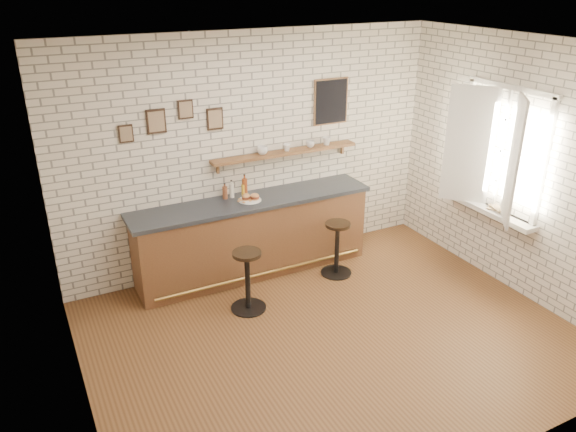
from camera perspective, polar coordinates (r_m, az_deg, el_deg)
name	(u,v)px	position (r m, az deg, el deg)	size (l,w,h in m)	color
ground	(332,336)	(6.20, 4.52, -12.06)	(5.00, 5.00, 0.00)	brown
bar_counter	(253,236)	(7.17, -3.55, -2.03)	(3.10, 0.65, 1.01)	brown
sandwich_plate	(250,200)	(6.94, -3.91, 1.63)	(0.28, 0.28, 0.01)	white
ciabatta_sandwich	(250,197)	(6.92, -3.84, 1.97)	(0.24, 0.17, 0.07)	tan
potato_chips	(249,200)	(6.93, -4.02, 1.66)	(0.26, 0.18, 0.00)	#D99B4C
bitters_bottle_brown	(225,192)	(6.99, -6.42, 2.40)	(0.06, 0.06, 0.20)	brown
bitters_bottle_white	(232,190)	(7.02, -5.74, 2.60)	(0.06, 0.06, 0.23)	beige
bitters_bottle_amber	(245,187)	(7.07, -4.41, 2.99)	(0.07, 0.07, 0.28)	#8D3A16
condiment_bottle_yellow	(244,189)	(7.08, -4.51, 2.72)	(0.06, 0.06, 0.19)	yellow
bar_stool_left	(248,279)	(6.44, -4.13, -6.38)	(0.41, 0.41, 0.74)	black
bar_stool_right	(337,247)	(7.18, 5.01, -3.14)	(0.40, 0.40, 0.72)	black
wall_shelf	(286,153)	(7.21, -0.25, 6.46)	(2.00, 0.18, 0.18)	brown
shelf_cup_a	(262,150)	(7.05, -2.62, 6.68)	(0.14, 0.14, 0.11)	white
shelf_cup_b	(287,147)	(7.20, -0.12, 6.98)	(0.10, 0.10, 0.09)	white
shelf_cup_c	(310,144)	(7.35, 2.28, 7.31)	(0.11, 0.11, 0.09)	white
shelf_cup_d	(327,141)	(7.47, 3.95, 7.60)	(0.11, 0.11, 0.10)	white
back_wall_decor	(270,109)	(7.06, -1.83, 10.84)	(2.96, 0.02, 0.56)	black
window_sill	(488,210)	(7.35, 19.70, 0.58)	(0.20, 1.35, 0.06)	white
casement_window	(495,152)	(7.08, 20.28, 6.11)	(0.40, 1.30, 1.56)	white
book_lower	(495,211)	(7.26, 20.27, 0.52)	(0.15, 0.20, 0.02)	tan
book_upper	(493,208)	(7.27, 20.09, 0.75)	(0.18, 0.24, 0.02)	tan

